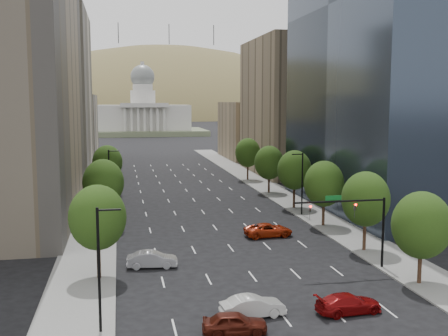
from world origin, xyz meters
TOP-DOWN VIEW (x-y plane):
  - sidewalk_left at (-15.50, 60.00)m, footprint 6.00×200.00m
  - sidewalk_right at (15.50, 60.00)m, footprint 6.00×200.00m
  - midrise_cream_left at (-25.00, 103.00)m, footprint 14.00×30.00m
  - filler_left at (-25.00, 136.00)m, footprint 14.00×26.00m
  - tower_glass_right at (26.00, 58.00)m, footprint 16.00×38.00m
  - parking_tan_right at (25.00, 100.00)m, footprint 14.00×30.00m
  - filler_right at (25.00, 133.00)m, footprint 14.00×26.00m
  - tree_right_0 at (14.00, 25.00)m, footprint 5.20×5.20m
  - tree_right_1 at (14.00, 36.00)m, footprint 5.20×5.20m
  - tree_right_2 at (14.00, 48.00)m, footprint 5.20×5.20m
  - tree_right_3 at (14.00, 60.00)m, footprint 5.20×5.20m
  - tree_right_4 at (14.00, 74.00)m, footprint 5.20×5.20m
  - tree_right_5 at (14.00, 90.00)m, footprint 5.20×5.20m
  - tree_left_0 at (-14.00, 32.00)m, footprint 5.20×5.20m
  - tree_left_1 at (-14.00, 52.00)m, footprint 5.20×5.20m
  - tree_left_2 at (-14.00, 78.00)m, footprint 5.20×5.20m
  - streetlight_rn at (13.44, 55.00)m, footprint 1.70×0.20m
  - streetlight_ls at (-13.44, 20.00)m, footprint 1.70×0.20m
  - streetlight_ln at (-13.44, 65.00)m, footprint 1.70×0.20m
  - traffic_signal at (10.53, 30.00)m, footprint 9.12×0.40m
  - capitol at (0.00, 249.71)m, footprint 60.00×40.00m
  - foothills at (34.67, 599.39)m, footprint 720.00×413.00m
  - car_white at (-2.30, 20.80)m, footprint 5.09×2.25m
  - car_red_near at (5.12, 20.12)m, footprint 5.39×2.60m
  - car_maroon at (-4.26, 18.16)m, footprint 4.76×2.38m
  - car_silver at (-9.00, 34.53)m, footprint 5.07×2.18m
  - car_red_far at (5.50, 44.14)m, footprint 6.01×3.13m

SIDE VIEW (x-z plane):
  - foothills at x=34.67m, z-range -169.28..93.72m
  - sidewalk_left at x=-15.50m, z-range 0.00..0.15m
  - sidewalk_right at x=15.50m, z-range 0.00..0.15m
  - car_red_near at x=5.12m, z-range 0.00..1.51m
  - car_maroon at x=-4.26m, z-range 0.00..1.56m
  - car_red_far at x=5.50m, z-range 0.00..1.62m
  - car_white at x=-2.30m, z-range 0.00..1.62m
  - car_silver at x=-9.00m, z-range 0.00..1.62m
  - streetlight_rn at x=13.44m, z-range 0.34..9.34m
  - streetlight_ls at x=-13.44m, z-range 0.34..9.34m
  - streetlight_ln at x=-13.44m, z-range 0.34..9.34m
  - traffic_signal at x=10.53m, z-range 1.49..8.86m
  - tree_right_0 at x=14.00m, z-range 1.19..9.58m
  - tree_right_4 at x=14.00m, z-range 1.23..9.69m
  - tree_right_2 at x=14.00m, z-range 1.30..9.91m
  - tree_left_2 at x=-14.00m, z-range 1.34..10.02m
  - tree_right_1 at x=14.00m, z-range 1.37..10.12m
  - tree_right_5 at x=14.00m, z-range 1.37..10.12m
  - tree_left_0 at x=-14.00m, z-range 1.37..10.12m
  - tree_right_3 at x=14.00m, z-range 1.44..10.34m
  - tree_left_1 at x=-14.00m, z-range 1.48..10.45m
  - filler_right at x=25.00m, z-range 0.00..16.00m
  - capitol at x=0.00m, z-range -9.02..26.18m
  - filler_left at x=-25.00m, z-range 0.00..18.00m
  - parking_tan_right at x=25.00m, z-range 0.00..30.00m
  - midrise_cream_left at x=-25.00m, z-range 0.00..35.00m
  - tower_glass_right at x=26.00m, z-range 0.00..60.00m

